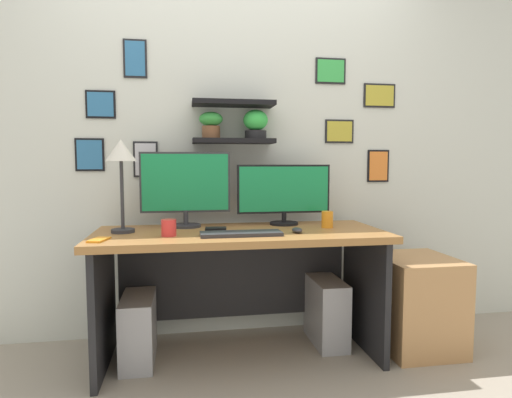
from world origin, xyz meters
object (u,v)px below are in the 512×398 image
Objects in this scene: scissors_tray at (216,230)px; coffee_mug at (169,228)px; monitor_left at (185,186)px; cell_phone at (99,240)px; monitor_right at (284,192)px; desk_lamp at (121,159)px; computer_tower_left at (138,329)px; desk at (239,264)px; computer_mouse at (297,230)px; computer_tower_right at (326,311)px; drawer_cabinet at (416,302)px; keyboard at (241,234)px; pen_cup at (327,219)px.

coffee_mug is at bearing -157.77° from scissors_tray.
monitor_left reaches higher than cell_phone.
monitor_left is 0.91× the size of monitor_right.
desk_lamp is 1.30× the size of computer_tower_left.
desk is 18.38× the size of computer_mouse.
desk is 0.81m from cell_phone.
drawer_cabinet is at bearing -16.93° from computer_tower_right.
monitor_left is 0.39m from coffee_mug.
monitor_right is (0.31, 0.16, 0.41)m from desk.
monitor_left is 0.87m from computer_tower_left.
desk is 0.54m from monitor_right.
computer_mouse reaches higher than computer_tower_right.
desk_lamp is at bearing 85.37° from cell_phone.
cell_phone is at bearing -166.41° from coffee_mug.
keyboard is at bearing -94.39° from desk.
monitor_right is 0.38m from computer_mouse.
desk is 13.79× the size of scissors_tray.
pen_cup is (0.23, 0.16, 0.04)m from computer_mouse.
cell_phone is 0.35× the size of computer_tower_left.
desk is 0.66m from computer_tower_right.
desk is at bearing 20.97° from scissors_tray.
pen_cup reaches higher than scissors_tray.
computer_mouse is at bearing -14.72° from scissors_tray.
keyboard is (0.29, -0.37, -0.24)m from monitor_left.
cell_phone is 0.34× the size of computer_tower_right.
monitor_right is at bearing 9.39° from desk_lamp.
computer_mouse reaches higher than computer_tower_left.
coffee_mug is 0.95m from pen_cup.
monitor_right is 1.05× the size of drawer_cabinet.
keyboard is 4.89× the size of coffee_mug.
monitor_left is at bearing 168.23° from pen_cup.
keyboard is 0.20m from scissors_tray.
computer_tower_left is at bearing -14.98° from desk_lamp.
keyboard is 3.67× the size of scissors_tray.
desk is at bearing 85.61° from keyboard.
computer_mouse is 0.75× the size of scissors_tray.
computer_mouse is (0.32, 0.04, 0.01)m from keyboard.
monitor_left is at bearing 32.80° from computer_tower_left.
computer_mouse is 0.90× the size of pen_cup.
computer_tower_right is at bearing 5.80° from desk.
computer_mouse is 1.05m from cell_phone.
monitor_left is 0.42m from desk_lamp.
drawer_cabinet is (1.10, 0.11, -0.48)m from keyboard.
desk_lamp is (-0.35, -0.16, 0.16)m from monitor_left.
computer_mouse is at bearing -90.23° from monitor_right.
drawer_cabinet is at bearing 5.16° from computer_mouse.
monitor_left reaches higher than monitor_right.
pen_cup is (0.54, -0.01, 0.26)m from desk.
scissors_tray is at bearing -159.03° from desk.
computer_tower_left is 1.15m from computer_tower_right.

